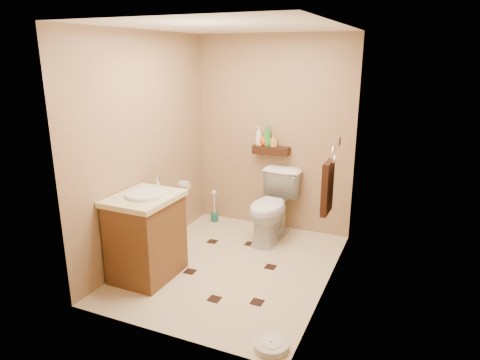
% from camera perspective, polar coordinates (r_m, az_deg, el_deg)
% --- Properties ---
extents(ground, '(2.50, 2.50, 0.00)m').
position_cam_1_polar(ground, '(4.62, -1.08, -11.44)').
color(ground, beige).
rests_on(ground, ground).
extents(wall_back, '(2.00, 0.04, 2.40)m').
position_cam_1_polar(wall_back, '(5.33, 4.48, 6.03)').
color(wall_back, '#A37A5D').
rests_on(wall_back, ground).
extents(wall_front, '(2.00, 0.04, 2.40)m').
position_cam_1_polar(wall_front, '(3.15, -10.73, -1.69)').
color(wall_front, '#A37A5D').
rests_on(wall_front, ground).
extents(wall_left, '(0.04, 2.50, 2.40)m').
position_cam_1_polar(wall_left, '(4.69, -12.37, 4.25)').
color(wall_left, '#A37A5D').
rests_on(wall_left, ground).
extents(wall_right, '(0.04, 2.50, 2.40)m').
position_cam_1_polar(wall_right, '(3.90, 12.32, 1.76)').
color(wall_right, '#A37A5D').
rests_on(wall_right, ground).
extents(ceiling, '(2.00, 2.50, 0.02)m').
position_cam_1_polar(ceiling, '(4.09, -1.27, 19.79)').
color(ceiling, white).
rests_on(ceiling, wall_back).
extents(wall_shelf, '(0.46, 0.14, 0.10)m').
position_cam_1_polar(wall_shelf, '(5.29, 4.15, 3.97)').
color(wall_shelf, '#331B0E').
rests_on(wall_shelf, wall_back).
extents(floor_accents, '(1.08, 1.33, 0.01)m').
position_cam_1_polar(floor_accents, '(4.58, -1.04, -11.68)').
color(floor_accents, black).
rests_on(floor_accents, ground).
extents(toilet, '(0.50, 0.83, 0.83)m').
position_cam_1_polar(toilet, '(5.11, 4.27, -3.58)').
color(toilet, white).
rests_on(toilet, ground).
extents(vanity, '(0.59, 0.71, 0.99)m').
position_cam_1_polar(vanity, '(4.36, -12.39, -7.21)').
color(vanity, brown).
rests_on(vanity, ground).
extents(bathroom_scale, '(0.30, 0.30, 0.05)m').
position_cam_1_polar(bathroom_scale, '(3.51, 4.17, -21.10)').
color(bathroom_scale, silver).
rests_on(bathroom_scale, ground).
extents(toilet_brush, '(0.10, 0.10, 0.44)m').
position_cam_1_polar(toilet_brush, '(5.74, -3.43, -4.04)').
color(toilet_brush, '#175E52').
rests_on(toilet_brush, ground).
extents(towel_ring, '(0.12, 0.30, 0.76)m').
position_cam_1_polar(towel_ring, '(4.22, 11.65, -0.67)').
color(towel_ring, silver).
rests_on(towel_ring, wall_right).
extents(toilet_paper, '(0.12, 0.11, 0.12)m').
position_cam_1_polar(toilet_paper, '(5.34, -7.41, -0.69)').
color(toilet_paper, silver).
rests_on(toilet_paper, wall_left).
extents(bottle_a, '(0.12, 0.12, 0.23)m').
position_cam_1_polar(bottle_a, '(5.31, 2.55, 5.88)').
color(bottle_a, white).
rests_on(bottle_a, wall_shelf).
extents(bottle_b, '(0.08, 0.08, 0.15)m').
position_cam_1_polar(bottle_b, '(5.32, 2.72, 5.44)').
color(bottle_b, yellow).
rests_on(bottle_b, wall_shelf).
extents(bottle_c, '(0.14, 0.14, 0.15)m').
position_cam_1_polar(bottle_c, '(5.30, 3.22, 5.41)').
color(bottle_c, red).
rests_on(bottle_c, wall_shelf).
extents(bottle_d, '(0.13, 0.13, 0.25)m').
position_cam_1_polar(bottle_d, '(5.28, 3.66, 5.90)').
color(bottle_d, green).
rests_on(bottle_d, wall_shelf).
extents(bottle_e, '(0.10, 0.10, 0.15)m').
position_cam_1_polar(bottle_e, '(5.26, 4.45, 5.28)').
color(bottle_e, '#FFA354').
rests_on(bottle_e, wall_shelf).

